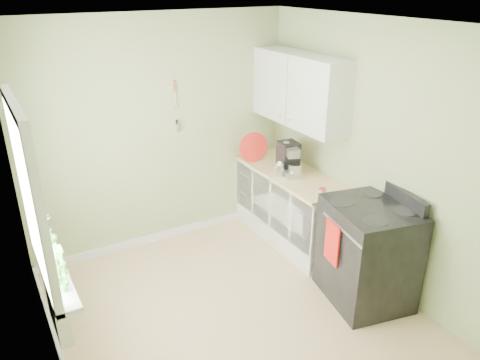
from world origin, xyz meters
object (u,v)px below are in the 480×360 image
kettle (280,168)px  coffee_maker (288,158)px  stove (368,252)px  stand_mixer (291,162)px

kettle → coffee_maker: 0.20m
stove → coffee_maker: 1.47m
stove → kettle: 1.38m
stand_mixer → kettle: stand_mixer is taller
kettle → coffee_maker: size_ratio=0.53×
stand_mixer → kettle: bearing=169.9°
kettle → coffee_maker: (0.17, 0.07, 0.08)m
stove → stand_mixer: stand_mixer is taller
stove → kettle: stove is taller
stand_mixer → coffee_maker: (0.03, 0.10, 0.01)m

